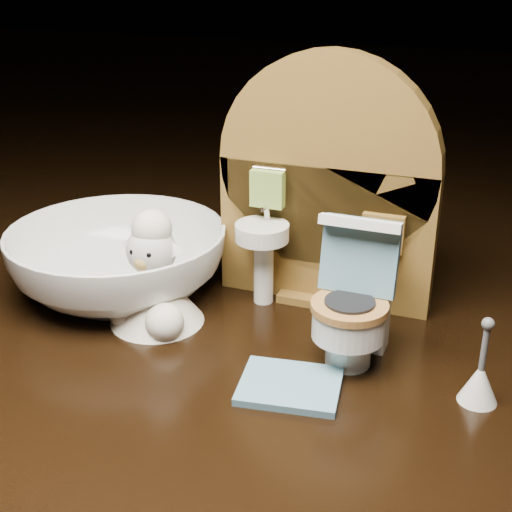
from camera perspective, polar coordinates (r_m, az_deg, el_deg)
The scene contains 6 objects.
backdrop_panel at distance 0.42m, azimuth 5.57°, elevation 4.70°, with size 0.13×0.05×0.15m.
toy_toilet at distance 0.37m, azimuth 7.85°, elevation -4.20°, with size 0.04×0.05×0.08m.
bath_mat at distance 0.36m, azimuth 2.74°, elevation -10.33°, with size 0.05×0.04×0.00m, color #5B8A9F.
toilet_brush at distance 0.36m, azimuth 17.46°, elevation -9.43°, with size 0.02×0.02×0.05m.
plush_lamb at distance 0.41m, azimuth -8.15°, elevation -2.28°, with size 0.05×0.05×0.07m.
ceramic_bowl at distance 0.45m, azimuth -10.96°, elevation -0.41°, with size 0.13×0.13×0.04m, color white.
Camera 1 is at (0.10, -0.32, 0.20)m, focal length 50.00 mm.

